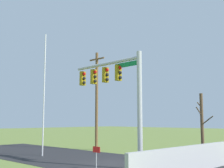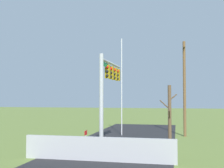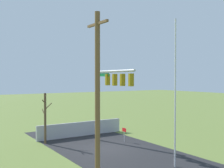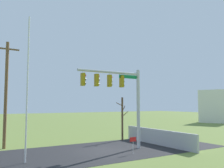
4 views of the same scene
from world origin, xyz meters
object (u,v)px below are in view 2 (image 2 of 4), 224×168
object	(u,v)px
flagpole	(122,87)
utility_pole	(184,87)
open_sign	(86,135)
bare_tree	(170,121)
signal_mast	(108,83)

from	to	relation	value
flagpole	utility_pole	bearing A→B (deg)	94.51
flagpole	utility_pole	world-z (taller)	flagpole
flagpole	open_sign	bearing A→B (deg)	-10.03
flagpole	open_sign	distance (m)	8.36
flagpole	bare_tree	xyz separation A→B (m)	(10.49, 4.77, -2.45)
flagpole	utility_pole	distance (m)	5.93
signal_mast	bare_tree	bearing A→B (deg)	54.50
signal_mast	flagpole	bearing A→B (deg)	-177.22
utility_pole	flagpole	bearing A→B (deg)	-85.49
bare_tree	flagpole	bearing A→B (deg)	-155.52
flagpole	utility_pole	size ratio (longest dim) A/B	1.05
utility_pole	bare_tree	distance (m)	11.27
utility_pole	bare_tree	bearing A→B (deg)	-5.93
flagpole	bare_tree	distance (m)	11.78
signal_mast	utility_pole	world-z (taller)	utility_pole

